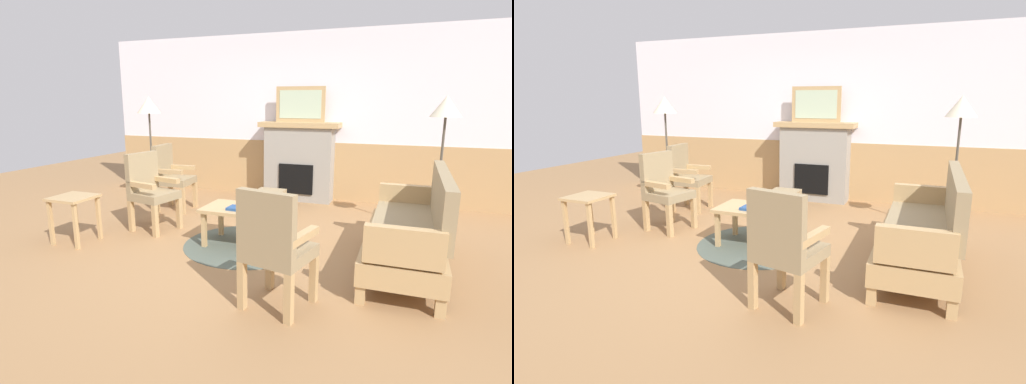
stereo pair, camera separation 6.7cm
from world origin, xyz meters
The scene contains 15 objects.
ground_plane centered at (0.00, 0.00, 0.00)m, with size 14.00×14.00×0.00m, color #997047.
wall_back centered at (0.00, 2.60, 1.31)m, with size 7.20×0.14×2.70m.
fireplace centered at (0.00, 2.35, 0.65)m, with size 1.30×0.44×1.28m.
framed_picture centered at (0.00, 2.35, 1.56)m, with size 0.80×0.04×0.56m.
couch centered at (1.74, -0.09, 0.40)m, with size 0.70×1.80×0.98m.
coffee_table centered at (0.01, 0.01, 0.39)m, with size 0.96×0.56×0.44m.
round_rug centered at (0.01, 0.01, 0.00)m, with size 1.43×1.43×0.01m, color #4C564C.
book_on_table centered at (-0.06, -0.09, 0.46)m, with size 0.19×0.17×0.03m, color navy.
footstool centered at (-0.15, 1.29, 0.28)m, with size 0.40×0.40×0.36m.
armchair_near_fireplace centered at (-1.63, 1.06, 0.54)m, with size 0.51×0.51×0.98m.
armchair_by_window_left centered at (-1.36, 0.14, 0.54)m, with size 0.57×0.57×0.98m.
armchair_front_left centered at (0.76, -1.26, 0.54)m, with size 0.57×0.57×0.98m.
side_table centered at (-1.88, -0.60, 0.43)m, with size 0.44×0.44×0.55m.
floor_lamp_by_couch centered at (2.05, 1.26, 1.45)m, with size 0.36×0.36×1.68m.
floor_lamp_by_chairs centered at (-2.11, 1.28, 1.45)m, with size 0.36×0.36×1.68m.
Camera 1 is at (1.67, -4.06, 1.62)m, focal length 28.36 mm.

